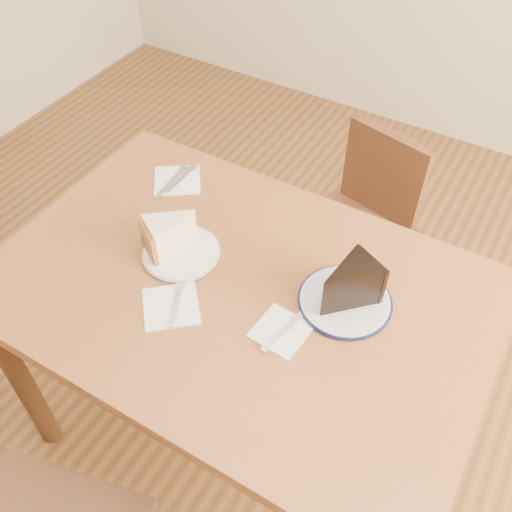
% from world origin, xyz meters
% --- Properties ---
extents(ground, '(4.00, 4.00, 0.00)m').
position_xyz_m(ground, '(0.00, 0.00, 0.00)').
color(ground, '#492A13').
rests_on(ground, ground).
extents(table, '(1.20, 0.80, 0.75)m').
position_xyz_m(table, '(0.00, 0.00, 0.65)').
color(table, '#5A3118').
rests_on(table, ground).
extents(chair_far, '(0.44, 0.44, 0.74)m').
position_xyz_m(chair_far, '(0.06, 0.69, 0.41)').
color(chair_far, '#381D11').
rests_on(chair_far, ground).
extents(plate_cream, '(0.19, 0.19, 0.01)m').
position_xyz_m(plate_cream, '(-0.18, 0.02, 0.76)').
color(plate_cream, white).
rests_on(plate_cream, table).
extents(plate_navy, '(0.21, 0.21, 0.01)m').
position_xyz_m(plate_navy, '(0.24, 0.08, 0.76)').
color(plate_navy, silver).
rests_on(plate_navy, table).
extents(carrot_cake, '(0.14, 0.15, 0.09)m').
position_xyz_m(carrot_cake, '(-0.20, 0.03, 0.80)').
color(carrot_cake, white).
rests_on(carrot_cake, plate_cream).
extents(chocolate_cake, '(0.15, 0.16, 0.11)m').
position_xyz_m(chocolate_cake, '(0.24, 0.07, 0.81)').
color(chocolate_cake, black).
rests_on(chocolate_cake, plate_navy).
extents(napkin_cream, '(0.18, 0.18, 0.00)m').
position_xyz_m(napkin_cream, '(-0.10, -0.13, 0.75)').
color(napkin_cream, white).
rests_on(napkin_cream, table).
extents(napkin_navy, '(0.12, 0.12, 0.00)m').
position_xyz_m(napkin_navy, '(0.15, -0.06, 0.75)').
color(napkin_navy, white).
rests_on(napkin_navy, table).
extents(napkin_spare, '(0.18, 0.18, 0.00)m').
position_xyz_m(napkin_spare, '(-0.36, 0.25, 0.75)').
color(napkin_spare, white).
rests_on(napkin_spare, table).
extents(fork_cream, '(0.07, 0.13, 0.00)m').
position_xyz_m(fork_cream, '(-0.09, -0.12, 0.76)').
color(fork_cream, silver).
rests_on(fork_cream, napkin_cream).
extents(knife_navy, '(0.05, 0.17, 0.00)m').
position_xyz_m(knife_navy, '(0.16, -0.05, 0.76)').
color(knife_navy, silver).
rests_on(knife_navy, napkin_navy).
extents(fork_spare, '(0.01, 0.14, 0.00)m').
position_xyz_m(fork_spare, '(-0.35, 0.26, 0.76)').
color(fork_spare, silver).
rests_on(fork_spare, napkin_spare).
extents(knife_spare, '(0.03, 0.16, 0.00)m').
position_xyz_m(knife_spare, '(-0.37, 0.23, 0.76)').
color(knife_spare, silver).
rests_on(knife_spare, napkin_spare).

